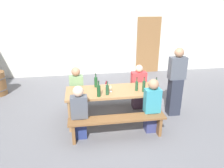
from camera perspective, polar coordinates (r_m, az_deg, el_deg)
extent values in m
plane|color=slate|center=(5.03, 0.00, -9.63)|extent=(24.00, 24.00, 0.00)
cube|color=silver|center=(7.99, -4.17, 13.97)|extent=(14.00, 0.20, 3.20)
cube|color=olive|center=(8.33, 9.70, 10.19)|extent=(0.90, 0.06, 2.10)
cube|color=#9E7247|center=(4.70, 0.00, -1.99)|extent=(2.03, 0.79, 0.05)
cylinder|color=#9E7247|center=(4.53, -11.22, -8.68)|extent=(0.07, 0.07, 0.70)
cylinder|color=#9E7247|center=(4.80, 11.81, -6.94)|extent=(0.07, 0.07, 0.70)
cylinder|color=#9E7247|center=(5.12, -11.02, -5.03)|extent=(0.07, 0.07, 0.70)
cylinder|color=#9E7247|center=(5.36, 9.37, -3.69)|extent=(0.07, 0.07, 0.70)
cube|color=brown|center=(4.22, 1.49, -9.31)|extent=(1.93, 0.30, 0.04)
cube|color=brown|center=(4.29, -10.26, -12.68)|extent=(0.06, 0.24, 0.41)
cube|color=brown|center=(4.55, 12.41, -10.70)|extent=(0.06, 0.24, 0.41)
cube|color=brown|center=(5.45, -1.14, -2.05)|extent=(1.93, 0.30, 0.04)
cube|color=brown|center=(5.50, -10.10, -4.73)|extent=(0.06, 0.24, 0.41)
cube|color=brown|center=(5.71, 7.52, -3.59)|extent=(0.06, 0.24, 0.41)
cylinder|color=#194723|center=(4.85, -4.35, 0.47)|extent=(0.07, 0.07, 0.23)
cylinder|color=#194723|center=(4.80, -4.40, 2.22)|extent=(0.03, 0.03, 0.08)
cylinder|color=black|center=(4.79, -4.42, 2.76)|extent=(0.03, 0.03, 0.01)
cylinder|color=#194723|center=(4.63, 11.72, -0.87)|extent=(0.07, 0.07, 0.24)
cylinder|color=#194723|center=(4.57, 11.87, 1.08)|extent=(0.02, 0.02, 0.09)
cylinder|color=black|center=(4.55, 11.92, 1.69)|extent=(0.03, 0.03, 0.01)
cylinder|color=#194723|center=(4.36, -3.59, -1.91)|extent=(0.08, 0.08, 0.24)
cylinder|color=#194723|center=(4.30, -3.64, 0.13)|extent=(0.03, 0.03, 0.09)
cylinder|color=black|center=(4.28, -3.65, 0.80)|extent=(0.03, 0.03, 0.01)
cylinder|color=#234C2D|center=(4.44, -1.28, -1.63)|extent=(0.07, 0.07, 0.21)
cylinder|color=#234C2D|center=(4.39, -1.30, 0.06)|extent=(0.03, 0.03, 0.08)
cylinder|color=black|center=(4.37, -1.30, 0.60)|extent=(0.03, 0.03, 0.01)
cylinder|color=#234C2D|center=(4.65, 8.53, -0.60)|extent=(0.07, 0.07, 0.24)
cylinder|color=#234C2D|center=(4.59, 8.64, 1.26)|extent=(0.02, 0.02, 0.08)
cylinder|color=black|center=(4.57, 8.67, 1.82)|extent=(0.03, 0.03, 0.01)
cylinder|color=#234C2D|center=(4.68, 6.64, -0.58)|extent=(0.07, 0.07, 0.21)
cylinder|color=#234C2D|center=(4.62, 6.71, 1.14)|extent=(0.02, 0.02, 0.09)
cylinder|color=black|center=(4.61, 6.74, 1.75)|extent=(0.03, 0.03, 0.01)
cylinder|color=silver|center=(4.62, -0.35, -2.05)|extent=(0.06, 0.06, 0.01)
cylinder|color=silver|center=(4.60, -0.35, -1.54)|extent=(0.01, 0.01, 0.08)
cone|color=beige|center=(4.57, -0.36, -0.59)|extent=(0.06, 0.06, 0.08)
cylinder|color=silver|center=(4.89, -1.52, -0.72)|extent=(0.06, 0.06, 0.01)
cylinder|color=silver|center=(4.88, -1.53, -0.30)|extent=(0.01, 0.01, 0.07)
cone|color=maroon|center=(4.85, -1.54, 0.55)|extent=(0.07, 0.07, 0.08)
cube|color=navy|center=(4.40, -8.52, -11.30)|extent=(0.24, 0.24, 0.45)
cube|color=#4C515B|center=(4.18, -8.84, -6.08)|extent=(0.33, 0.20, 0.45)
sphere|color=beige|center=(4.05, -9.10, -1.93)|extent=(0.21, 0.21, 0.21)
cube|color=navy|center=(4.62, 10.39, -9.72)|extent=(0.24, 0.24, 0.45)
cube|color=teal|center=(4.41, 10.79, -4.39)|extent=(0.32, 0.20, 0.50)
sphere|color=#A87A5B|center=(4.27, 11.10, -0.07)|extent=(0.21, 0.21, 0.21)
cube|color=#562A51|center=(5.36, -9.20, -5.17)|extent=(0.25, 0.24, 0.45)
cube|color=#729966|center=(5.17, -9.50, -0.45)|extent=(0.33, 0.20, 0.50)
sphere|color=#A87A5B|center=(5.05, -9.73, 3.29)|extent=(0.21, 0.21, 0.21)
cube|color=#422D3C|center=(5.54, 6.93, -4.11)|extent=(0.28, 0.24, 0.45)
cube|color=#C6383D|center=(5.36, 7.15, 0.58)|extent=(0.37, 0.20, 0.52)
sphere|color=beige|center=(5.25, 7.32, 4.16)|extent=(0.18, 0.18, 0.18)
cube|color=#282D3A|center=(5.31, 16.38, -3.29)|extent=(0.29, 0.24, 0.91)
cube|color=#4C515B|center=(5.07, 17.19, 4.09)|extent=(0.38, 0.20, 0.51)
sphere|color=#A87A5B|center=(4.98, 17.63, 8.09)|extent=(0.21, 0.21, 0.21)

